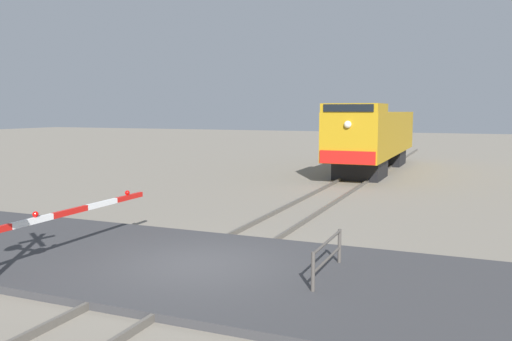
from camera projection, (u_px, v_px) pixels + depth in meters
The scene contains 6 objects.
ground_plane at pixel (198, 271), 12.21m from camera, with size 160.00×160.00×0.00m, color gray.
rail_track_left at pixel (172, 264), 12.48m from camera, with size 0.08×80.00×0.15m, color #59544C.
rail_track_right at pixel (226, 271), 11.93m from camera, with size 0.08×80.00×0.15m, color #59544C.
road_surface at pixel (198, 267), 12.20m from camera, with size 36.00×5.87×0.16m, color #38383A.
locomotive at pixel (374, 136), 32.05m from camera, with size 2.88×14.58×4.02m.
guard_railing at pixel (327, 255), 11.27m from camera, with size 0.08×2.21×0.95m.
Camera 1 is at (5.83, -10.43, 3.69)m, focal length 37.13 mm.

